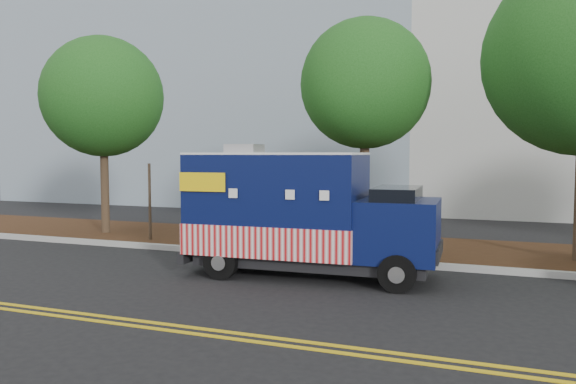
% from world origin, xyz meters
% --- Properties ---
extents(ground, '(120.00, 120.00, 0.00)m').
position_xyz_m(ground, '(0.00, 0.00, 0.00)').
color(ground, black).
rests_on(ground, ground).
extents(curb, '(120.00, 0.18, 0.15)m').
position_xyz_m(curb, '(0.00, 1.40, 0.07)').
color(curb, '#9E9E99').
rests_on(curb, ground).
extents(mulch_strip, '(120.00, 4.00, 0.15)m').
position_xyz_m(mulch_strip, '(0.00, 3.50, 0.07)').
color(mulch_strip, black).
rests_on(mulch_strip, ground).
extents(centerline_near, '(120.00, 0.10, 0.01)m').
position_xyz_m(centerline_near, '(0.00, -4.45, 0.01)').
color(centerline_near, gold).
rests_on(centerline_near, ground).
extents(centerline_far, '(120.00, 0.10, 0.01)m').
position_xyz_m(centerline_far, '(0.00, -4.70, 0.01)').
color(centerline_far, gold).
rests_on(centerline_far, ground).
extents(tree_a, '(3.80, 3.80, 6.39)m').
position_xyz_m(tree_a, '(-6.26, 2.79, 4.47)').
color(tree_a, '#38281C').
rests_on(tree_a, ground).
extents(tree_b, '(3.57, 3.57, 6.38)m').
position_xyz_m(tree_b, '(2.08, 3.37, 4.58)').
color(tree_b, '#38281C').
rests_on(tree_b, ground).
extents(sign_post, '(0.06, 0.06, 2.40)m').
position_xyz_m(sign_post, '(-4.04, 2.04, 1.20)').
color(sign_post, '#473828').
rests_on(sign_post, ground).
extents(food_truck, '(5.60, 2.33, 2.90)m').
position_xyz_m(food_truck, '(1.47, -0.31, 1.31)').
color(food_truck, black).
rests_on(food_truck, ground).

